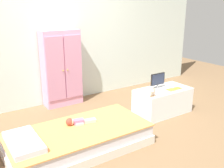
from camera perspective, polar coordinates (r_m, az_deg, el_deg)
name	(u,v)px	position (r m, az deg, el deg)	size (l,w,h in m)	color
ground_plane	(105,135)	(3.62, -1.57, -11.30)	(10.00, 10.00, 0.02)	brown
back_wall	(56,27)	(4.61, -12.36, 12.30)	(6.40, 0.05, 2.70)	silver
bed	(79,139)	(3.27, -7.24, -11.97)	(1.72, 0.85, 0.27)	silver
pillow	(23,142)	(3.00, -19.01, -12.03)	(0.32, 0.61, 0.07)	silver
doll	(75,122)	(3.31, -8.12, -8.24)	(0.39, 0.16, 0.10)	#D6668E
wardrobe	(62,68)	(4.54, -11.10, 3.43)	(0.65, 0.32, 1.31)	#E599BC
tv_stand	(162,101)	(4.29, 11.11, -3.71)	(0.91, 0.48, 0.41)	white
tv_monitor	(158,80)	(4.20, 10.10, 0.93)	(0.28, 0.10, 0.25)	#99999E
rocking_horse_toy	(153,93)	(3.86, 9.10, -1.89)	(0.10, 0.04, 0.12)	#8E6642
book_yellow	(171,90)	(4.20, 12.97, -1.24)	(0.13, 0.11, 0.01)	gold
book_orange	(177,88)	(4.30, 14.28, -0.90)	(0.11, 0.09, 0.01)	orange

